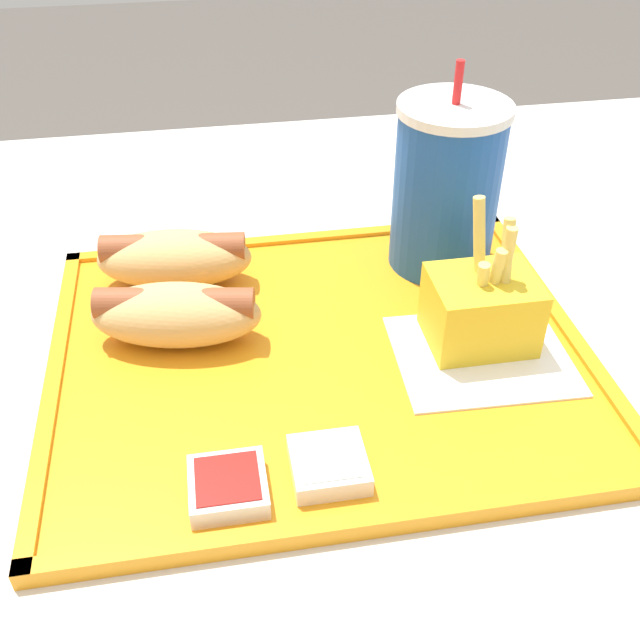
# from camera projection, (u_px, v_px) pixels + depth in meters

# --- Properties ---
(dining_table) EXTENTS (1.22, 0.89, 0.75)m
(dining_table) POSITION_uv_depth(u_px,v_px,m) (349.00, 586.00, 0.85)
(dining_table) COLOR beige
(dining_table) RESTS_ON ground_plane
(food_tray) EXTENTS (0.42, 0.35, 0.01)m
(food_tray) POSITION_uv_depth(u_px,v_px,m) (320.00, 355.00, 0.59)
(food_tray) COLOR orange
(food_tray) RESTS_ON dining_table
(paper_napkin) EXTENTS (0.14, 0.12, 0.00)m
(paper_napkin) POSITION_uv_depth(u_px,v_px,m) (481.00, 355.00, 0.58)
(paper_napkin) COLOR white
(paper_napkin) RESTS_ON food_tray
(soda_cup) EXTENTS (0.10, 0.10, 0.18)m
(soda_cup) POSITION_uv_depth(u_px,v_px,m) (446.00, 187.00, 0.65)
(soda_cup) COLOR #194CA5
(soda_cup) RESTS_ON food_tray
(hot_dog_far) EXTENTS (0.14, 0.07, 0.05)m
(hot_dog_far) POSITION_uv_depth(u_px,v_px,m) (174.00, 257.00, 0.65)
(hot_dog_far) COLOR tan
(hot_dog_far) RESTS_ON food_tray
(hot_dog_near) EXTENTS (0.14, 0.08, 0.05)m
(hot_dog_near) POSITION_uv_depth(u_px,v_px,m) (176.00, 310.00, 0.59)
(hot_dog_near) COLOR tan
(hot_dog_near) RESTS_ON food_tray
(fries_carton) EXTENTS (0.08, 0.06, 0.12)m
(fries_carton) POSITION_uv_depth(u_px,v_px,m) (482.00, 308.00, 0.58)
(fries_carton) COLOR gold
(fries_carton) RESTS_ON food_tray
(sauce_cup_mayo) EXTENTS (0.05, 0.05, 0.02)m
(sauce_cup_mayo) POSITION_uv_depth(u_px,v_px,m) (329.00, 464.00, 0.49)
(sauce_cup_mayo) COLOR silver
(sauce_cup_mayo) RESTS_ON food_tray
(sauce_cup_ketchup) EXTENTS (0.05, 0.05, 0.02)m
(sauce_cup_ketchup) POSITION_uv_depth(u_px,v_px,m) (228.00, 486.00, 0.47)
(sauce_cup_ketchup) COLOR silver
(sauce_cup_ketchup) RESTS_ON food_tray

